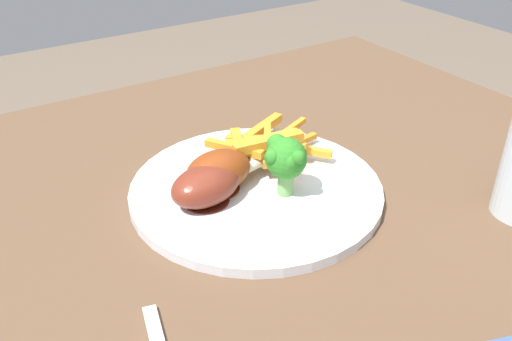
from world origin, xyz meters
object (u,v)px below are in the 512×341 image
at_px(carrot_fries_pile, 262,146).
at_px(chicken_drumstick_far, 222,170).
at_px(broccoli_floret_front, 285,159).
at_px(dining_table, 276,292).
at_px(dinner_plate, 256,190).
at_px(chicken_drumstick_near, 209,184).

relative_size(carrot_fries_pile, chicken_drumstick_far, 1.25).
bearing_deg(carrot_fries_pile, chicken_drumstick_far, 20.38).
bearing_deg(broccoli_floret_front, dining_table, 44.12).
bearing_deg(dining_table, chicken_drumstick_far, -66.65).
bearing_deg(carrot_fries_pile, dinner_plate, 49.74).
xyz_separation_m(dinner_plate, carrot_fries_pile, (-0.04, -0.04, 0.03)).
distance_m(carrot_fries_pile, chicken_drumstick_far, 0.08).
xyz_separation_m(dining_table, dinner_plate, (-0.01, -0.05, 0.11)).
distance_m(dining_table, chicken_drumstick_near, 0.16).
distance_m(dining_table, broccoli_floret_front, 0.17).
distance_m(dinner_plate, chicken_drumstick_near, 0.06).
height_order(chicken_drumstick_near, chicken_drumstick_far, chicken_drumstick_far).
bearing_deg(chicken_drumstick_near, dining_table, 133.87).
height_order(dinner_plate, broccoli_floret_front, broccoli_floret_front).
bearing_deg(dining_table, dinner_plate, -95.84).
relative_size(broccoli_floret_front, chicken_drumstick_far, 0.51).
relative_size(dining_table, chicken_drumstick_near, 7.07).
bearing_deg(chicken_drumstick_near, chicken_drumstick_far, -149.84).
relative_size(chicken_drumstick_near, chicken_drumstick_far, 1.05).
bearing_deg(chicken_drumstick_near, dinner_plate, 177.13).
bearing_deg(dinner_plate, dining_table, 84.16).
bearing_deg(dining_table, chicken_drumstick_near, -46.13).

